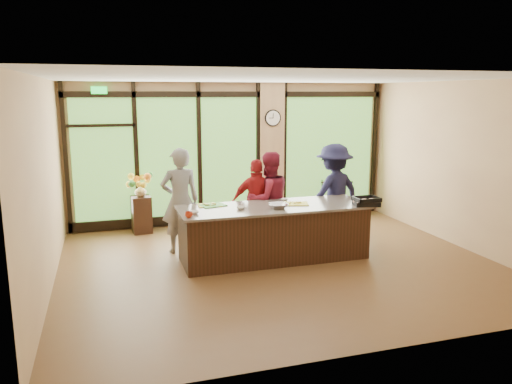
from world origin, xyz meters
TOP-DOWN VIEW (x-y plane):
  - floor at (0.00, 0.00)m, footprint 7.00×7.00m
  - ceiling at (0.00, 0.00)m, footprint 7.00×7.00m
  - back_wall at (0.00, 3.00)m, footprint 7.00×0.00m
  - left_wall at (-3.50, 0.00)m, footprint 0.00×6.00m
  - right_wall at (3.50, 0.00)m, footprint 0.00×6.00m
  - window_wall at (0.16, 2.95)m, footprint 6.90×0.12m
  - island_base at (0.00, 0.30)m, footprint 3.10×1.00m
  - countertop at (0.00, 0.30)m, footprint 3.20×1.10m
  - wall_clock at (0.85, 2.87)m, footprint 0.36×0.04m
  - cook_left at (-1.45, 1.14)m, footprint 0.70×0.48m
  - cook_midleft at (0.15, 1.03)m, footprint 0.96×0.82m
  - cook_midright at (-0.06, 1.05)m, footprint 1.02×0.62m
  - cook_right at (1.45, 1.03)m, footprint 1.34×0.99m
  - roasting_pan at (1.50, -0.11)m, footprint 0.47×0.41m
  - mixing_bowl at (0.01, 0.12)m, footprint 0.32×0.32m
  - cutting_board_left at (-0.98, 0.62)m, footprint 0.47×0.39m
  - cutting_board_center at (-1.02, 0.64)m, footprint 0.43×0.34m
  - cutting_board_right at (0.40, 0.32)m, footprint 0.49×0.42m
  - prep_bowl_near at (-1.38, 0.12)m, footprint 0.18×0.18m
  - prep_bowl_mid at (-0.60, 0.22)m, footprint 0.15×0.15m
  - prep_bowl_far at (0.32, 0.65)m, footprint 0.14×0.14m
  - red_ramekin at (-1.50, -0.09)m, footprint 0.13×0.13m
  - flower_stand at (-2.02, 2.62)m, footprint 0.40×0.40m
  - flower_vase at (-2.02, 2.62)m, footprint 0.24×0.24m
  - bar_cart at (2.36, 2.75)m, footprint 0.72×0.53m

SIDE VIEW (x-z plane):
  - floor at x=0.00m, z-range 0.00..0.00m
  - flower_stand at x=-2.02m, z-range 0.00..0.74m
  - island_base at x=0.00m, z-range 0.00..0.88m
  - bar_cart at x=2.36m, z-range 0.09..0.97m
  - cook_midright at x=-0.06m, z-range 0.00..1.61m
  - flower_vase at x=-2.02m, z-range 0.74..0.99m
  - cook_midleft at x=0.15m, z-range 0.00..1.74m
  - countertop at x=0.00m, z-range 0.88..0.92m
  - cook_right at x=1.45m, z-range 0.00..1.85m
  - cutting_board_center at x=-1.02m, z-range 0.92..0.93m
  - cutting_board_left at x=-0.98m, z-range 0.92..0.93m
  - cutting_board_right at x=0.40m, z-range 0.92..0.93m
  - cook_left at x=-1.45m, z-range 0.00..1.86m
  - prep_bowl_far at x=0.32m, z-range 0.92..0.95m
  - prep_bowl_near at x=-1.38m, z-range 0.92..0.96m
  - prep_bowl_mid at x=-0.60m, z-range 0.92..0.96m
  - roasting_pan at x=1.50m, z-range 0.92..0.99m
  - mixing_bowl at x=0.01m, z-range 0.92..1.00m
  - red_ramekin at x=-1.50m, z-range 0.92..1.01m
  - window_wall at x=0.16m, z-range -0.11..2.89m
  - back_wall at x=0.00m, z-range -2.00..5.00m
  - left_wall at x=-3.50m, z-range -1.50..4.50m
  - right_wall at x=3.50m, z-range -1.50..4.50m
  - wall_clock at x=0.85m, z-range 2.07..2.43m
  - ceiling at x=0.00m, z-range 3.00..3.00m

